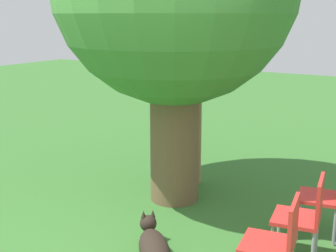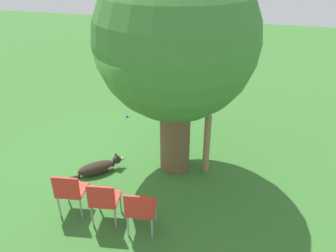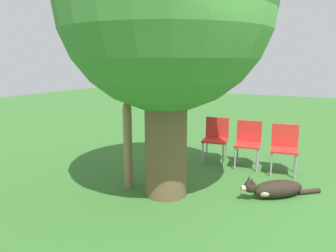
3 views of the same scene
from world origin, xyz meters
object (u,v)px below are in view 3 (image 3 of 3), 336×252
(dog, at_px, (274,189))
(fence_post, at_px, (128,145))
(red_chair_2, at_px, (216,136))
(red_chair_0, at_px, (284,145))
(red_chair_1, at_px, (248,141))
(oak_tree, at_px, (166,6))

(dog, bearing_deg, fence_post, -24.10)
(dog, relative_size, red_chair_2, 1.19)
(red_chair_2, bearing_deg, fence_post, -29.56)
(red_chair_0, xyz_separation_m, red_chair_1, (0.06, 0.63, 0.00))
(oak_tree, bearing_deg, dog, -67.20)
(fence_post, distance_m, red_chair_2, 2.03)
(oak_tree, height_order, dog, oak_tree)
(red_chair_0, bearing_deg, fence_post, -56.84)
(fence_post, height_order, red_chair_0, fence_post)
(red_chair_1, bearing_deg, fence_post, -45.11)
(fence_post, relative_size, red_chair_2, 1.57)
(dog, bearing_deg, oak_tree, -18.06)
(red_chair_0, bearing_deg, oak_tree, -46.30)
(dog, distance_m, red_chair_2, 1.87)
(dog, height_order, fence_post, fence_post)
(fence_post, relative_size, red_chair_0, 1.57)
(dog, distance_m, fence_post, 2.20)
(oak_tree, height_order, red_chair_1, oak_tree)
(fence_post, bearing_deg, red_chair_0, -48.26)
(oak_tree, height_order, red_chair_0, oak_tree)
(red_chair_0, height_order, red_chair_2, same)
(dog, relative_size, red_chair_0, 1.19)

